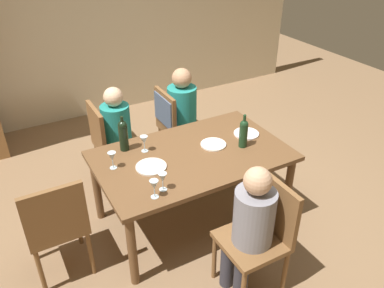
{
  "coord_description": "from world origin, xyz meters",
  "views": [
    {
      "loc": [
        -1.38,
        -2.48,
        2.53
      ],
      "look_at": [
        0.0,
        0.0,
        0.82
      ],
      "focal_mm": 36.47,
      "sensor_mm": 36.0,
      "label": 1
    }
  ],
  "objects": [
    {
      "name": "ground_plane",
      "position": [
        0.0,
        0.0,
        0.0
      ],
      "size": [
        10.0,
        10.0,
        0.0
      ],
      "primitive_type": "plane",
      "color": "#846647"
    },
    {
      "name": "rear_room_partition",
      "position": [
        0.0,
        2.71,
        1.35
      ],
      "size": [
        6.4,
        0.12,
        2.7
      ],
      "primitive_type": "cube",
      "color": "beige",
      "rests_on": "ground_plane"
    },
    {
      "name": "dining_table",
      "position": [
        0.0,
        0.0,
        0.64
      ],
      "size": [
        1.65,
        1.02,
        0.72
      ],
      "color": "brown",
      "rests_on": "ground_plane"
    },
    {
      "name": "chair_far_left",
      "position": [
        -0.46,
        0.89,
        0.53
      ],
      "size": [
        0.44,
        0.44,
        0.92
      ],
      "rotation": [
        0.0,
        0.0,
        -1.57
      ],
      "color": "brown",
      "rests_on": "ground_plane"
    },
    {
      "name": "chair_near",
      "position": [
        0.09,
        -0.89,
        0.53
      ],
      "size": [
        0.44,
        0.44,
        0.92
      ],
      "rotation": [
        0.0,
        0.0,
        1.57
      ],
      "color": "brown",
      "rests_on": "ground_plane"
    },
    {
      "name": "chair_far_right",
      "position": [
        0.25,
        0.89,
        0.59
      ],
      "size": [
        0.46,
        0.44,
        0.92
      ],
      "rotation": [
        0.0,
        0.0,
        -1.57
      ],
      "color": "brown",
      "rests_on": "ground_plane"
    },
    {
      "name": "chair_left_end",
      "position": [
        -1.21,
        -0.09,
        0.53
      ],
      "size": [
        0.44,
        0.44,
        0.92
      ],
      "color": "brown",
      "rests_on": "ground_plane"
    },
    {
      "name": "person_woman_host",
      "position": [
        -0.35,
        0.89,
        0.63
      ],
      "size": [
        0.33,
        0.29,
        1.09
      ],
      "rotation": [
        0.0,
        0.0,
        -1.57
      ],
      "color": "#33333D",
      "rests_on": "ground_plane"
    },
    {
      "name": "person_man_bearded",
      "position": [
        -0.03,
        -0.89,
        0.64
      ],
      "size": [
        0.34,
        0.29,
        1.1
      ],
      "rotation": [
        0.0,
        0.0,
        1.57
      ],
      "color": "#33333D",
      "rests_on": "ground_plane"
    },
    {
      "name": "person_man_guest",
      "position": [
        0.4,
        0.89,
        0.66
      ],
      "size": [
        0.36,
        0.31,
        1.15
      ],
      "rotation": [
        0.0,
        0.0,
        -1.57
      ],
      "color": "#33333D",
      "rests_on": "ground_plane"
    },
    {
      "name": "wine_bottle_tall_green",
      "position": [
        0.46,
        -0.11,
        0.86
      ],
      "size": [
        0.07,
        0.07,
        0.31
      ],
      "color": "#19381E",
      "rests_on": "dining_table"
    },
    {
      "name": "wine_bottle_dark_red",
      "position": [
        -0.48,
        0.35,
        0.87
      ],
      "size": [
        0.08,
        0.08,
        0.32
      ],
      "color": "black",
      "rests_on": "dining_table"
    },
    {
      "name": "wine_glass_near_left",
      "position": [
        -0.67,
        0.13,
        0.83
      ],
      "size": [
        0.07,
        0.07,
        0.15
      ],
      "color": "silver",
      "rests_on": "dining_table"
    },
    {
      "name": "wine_glass_centre",
      "position": [
        -0.53,
        -0.38,
        0.83
      ],
      "size": [
        0.07,
        0.07,
        0.15
      ],
      "color": "silver",
      "rests_on": "dining_table"
    },
    {
      "name": "wine_glass_near_right",
      "position": [
        -0.43,
        -0.33,
        0.83
      ],
      "size": [
        0.07,
        0.07,
        0.15
      ],
      "color": "silver",
      "rests_on": "dining_table"
    },
    {
      "name": "wine_glass_far",
      "position": [
        -0.34,
        0.24,
        0.83
      ],
      "size": [
        0.07,
        0.07,
        0.15
      ],
      "color": "silver",
      "rests_on": "dining_table"
    },
    {
      "name": "dinner_plate_host",
      "position": [
        0.24,
        0.04,
        0.73
      ],
      "size": [
        0.23,
        0.23,
        0.01
      ],
      "primitive_type": "cylinder",
      "color": "white",
      "rests_on": "dining_table"
    },
    {
      "name": "dinner_plate_guest_left",
      "position": [
        -0.39,
        -0.02,
        0.73
      ],
      "size": [
        0.26,
        0.26,
        0.01
      ],
      "primitive_type": "cylinder",
      "color": "silver",
      "rests_on": "dining_table"
    },
    {
      "name": "dinner_plate_guest_right",
      "position": [
        0.61,
        0.05,
        0.73
      ],
      "size": [
        0.24,
        0.24,
        0.01
      ],
      "primitive_type": "cylinder",
      "color": "white",
      "rests_on": "dining_table"
    }
  ]
}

